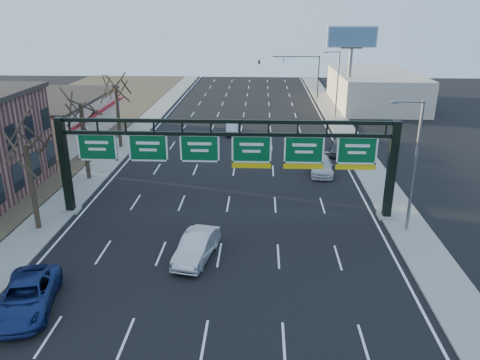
{
  "coord_description": "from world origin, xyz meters",
  "views": [
    {
      "loc": [
        2.46,
        -23.52,
        14.5
      ],
      "look_at": [
        1.07,
        6.79,
        3.2
      ],
      "focal_mm": 35.0,
      "sensor_mm": 36.0,
      "label": 1
    }
  ],
  "objects_px": {
    "sign_gantry": "(228,155)",
    "car_white_wagon": "(321,166)",
    "car_silver_sedan": "(197,247)",
    "car_blue_suv": "(27,296)"
  },
  "relations": [
    {
      "from": "sign_gantry",
      "to": "car_white_wagon",
      "type": "bearing_deg",
      "value": 50.47
    },
    {
      "from": "car_blue_suv",
      "to": "car_white_wagon",
      "type": "xyz_separation_m",
      "value": [
        17.31,
        21.58,
        -0.05
      ]
    },
    {
      "from": "sign_gantry",
      "to": "car_silver_sedan",
      "type": "xyz_separation_m",
      "value": [
        -1.49,
        -6.48,
        -3.84
      ]
    },
    {
      "from": "car_silver_sedan",
      "to": "car_white_wagon",
      "type": "distance_m",
      "value": 18.64
    },
    {
      "from": "car_blue_suv",
      "to": "car_white_wagon",
      "type": "height_order",
      "value": "car_blue_suv"
    },
    {
      "from": "sign_gantry",
      "to": "car_silver_sedan",
      "type": "relative_size",
      "value": 5.13
    },
    {
      "from": "sign_gantry",
      "to": "car_white_wagon",
      "type": "height_order",
      "value": "sign_gantry"
    },
    {
      "from": "sign_gantry",
      "to": "car_silver_sedan",
      "type": "distance_m",
      "value": 7.68
    },
    {
      "from": "car_blue_suv",
      "to": "car_silver_sedan",
      "type": "distance_m",
      "value": 9.62
    },
    {
      "from": "car_blue_suv",
      "to": "car_white_wagon",
      "type": "relative_size",
      "value": 1.12
    }
  ]
}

